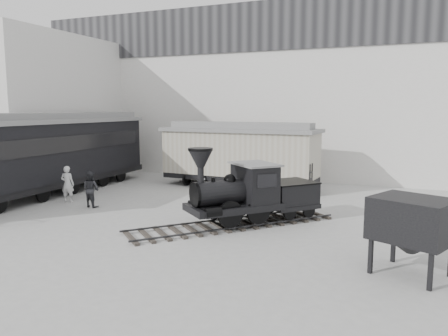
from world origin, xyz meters
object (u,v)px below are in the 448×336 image
at_px(visitor_a, 67,184).
at_px(coal_hopper, 412,225).
at_px(locomotive, 248,196).
at_px(passenger_coach, 47,153).
at_px(boxcar, 239,153).
at_px(visitor_b, 91,189).

relative_size(visitor_a, coal_hopper, 0.72).
bearing_deg(locomotive, passenger_coach, -146.10).
bearing_deg(coal_hopper, locomotive, 174.58).
xyz_separation_m(visitor_a, coal_hopper, (15.17, -3.95, 0.50)).
bearing_deg(boxcar, coal_hopper, -46.67).
xyz_separation_m(passenger_coach, coal_hopper, (17.43, -5.06, -0.80)).
bearing_deg(boxcar, locomotive, -63.41).
bearing_deg(locomotive, coal_hopper, 11.75).
bearing_deg(passenger_coach, coal_hopper, -16.96).
distance_m(locomotive, passenger_coach, 11.81).
height_order(visitor_b, coal_hopper, coal_hopper).
distance_m(passenger_coach, visitor_b, 4.53).
bearing_deg(boxcar, visitor_a, -127.98).
relative_size(locomotive, visitor_b, 4.48).
relative_size(passenger_coach, visitor_b, 8.87).
relative_size(boxcar, passenger_coach, 0.63).
bearing_deg(passenger_coach, visitor_b, -22.13).
bearing_deg(visitor_a, coal_hopper, 150.92).
height_order(locomotive, coal_hopper, locomotive).
relative_size(passenger_coach, coal_hopper, 6.08).
bearing_deg(visitor_a, boxcar, -146.54).
relative_size(locomotive, passenger_coach, 0.50).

